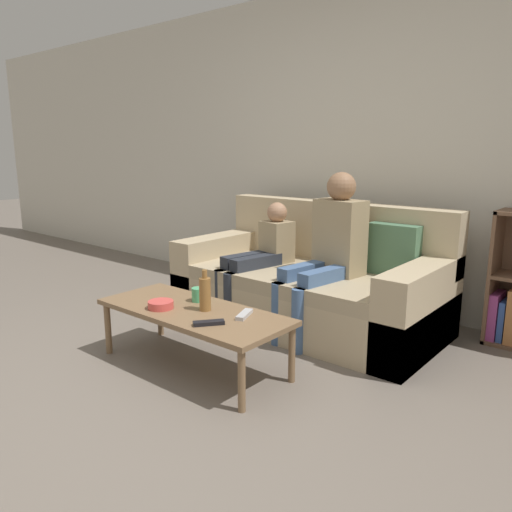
{
  "coord_description": "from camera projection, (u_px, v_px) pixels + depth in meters",
  "views": [
    {
      "loc": [
        2.05,
        -1.36,
        1.31
      ],
      "look_at": [
        -0.01,
        1.1,
        0.61
      ],
      "focal_mm": 35.0,
      "sensor_mm": 36.0,
      "label": 1
    }
  ],
  "objects": [
    {
      "name": "tv_remote_1",
      "position": [
        244.0,
        315.0,
        2.84
      ],
      "size": [
        0.11,
        0.18,
        0.02
      ],
      "rotation": [
        0.0,
        0.0,
        0.37
      ],
      "color": "#B7B7BC",
      "rests_on": "coffee_table"
    },
    {
      "name": "person_adult",
      "position": [
        331.0,
        244.0,
        3.46
      ],
      "size": [
        0.41,
        0.69,
        1.15
      ],
      "rotation": [
        0.0,
        0.0,
        -0.15
      ],
      "color": "#476693",
      "rests_on": "ground_plane"
    },
    {
      "name": "cup_near",
      "position": [
        198.0,
        295.0,
        3.12
      ],
      "size": [
        0.09,
        0.09,
        0.09
      ],
      "color": "#4CB77A",
      "rests_on": "coffee_table"
    },
    {
      "name": "wall_back",
      "position": [
        357.0,
        149.0,
        4.09
      ],
      "size": [
        12.0,
        0.06,
        2.6
      ],
      "color": "beige",
      "rests_on": "ground_plane"
    },
    {
      "name": "coffee_table",
      "position": [
        193.0,
        315.0,
        2.98
      ],
      "size": [
        1.23,
        0.51,
        0.37
      ],
      "color": "brown",
      "rests_on": "ground_plane"
    },
    {
      "name": "couch",
      "position": [
        311.0,
        286.0,
        3.75
      ],
      "size": [
        1.96,
        0.97,
        0.89
      ],
      "color": "tan",
      "rests_on": "ground_plane"
    },
    {
      "name": "snack_bowl",
      "position": [
        161.0,
        305.0,
        2.99
      ],
      "size": [
        0.15,
        0.15,
        0.05
      ],
      "color": "#DB4C47",
      "rests_on": "coffee_table"
    },
    {
      "name": "tv_remote_0",
      "position": [
        209.0,
        323.0,
        2.71
      ],
      "size": [
        0.14,
        0.16,
        0.02
      ],
      "rotation": [
        0.0,
        0.0,
        -0.65
      ],
      "color": "black",
      "rests_on": "coffee_table"
    },
    {
      "name": "person_child",
      "position": [
        260.0,
        255.0,
        3.8
      ],
      "size": [
        0.32,
        0.68,
        0.9
      ],
      "rotation": [
        0.0,
        0.0,
        -0.18
      ],
      "color": "#282D38",
      "rests_on": "ground_plane"
    },
    {
      "name": "bottle",
      "position": [
        205.0,
        293.0,
        2.93
      ],
      "size": [
        0.07,
        0.07,
        0.25
      ],
      "color": "olive",
      "rests_on": "coffee_table"
    },
    {
      "name": "ground_plane",
      "position": [
        121.0,
        406.0,
        2.58
      ],
      "size": [
        22.0,
        22.0,
        0.0
      ],
      "primitive_type": "plane",
      "color": "#70665B"
    }
  ]
}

